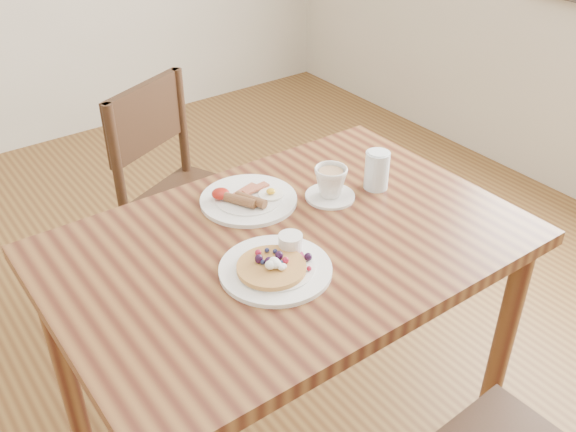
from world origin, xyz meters
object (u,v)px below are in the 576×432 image
object	(u,v)px
teacup_saucer	(331,184)
dining_table	(288,270)
chair_far	(184,193)
water_glass	(377,170)
pancake_plate	(276,265)
breakfast_plate	(247,199)

from	to	relation	value
teacup_saucer	dining_table	bearing A→B (deg)	-156.44
chair_far	teacup_saucer	world-z (taller)	chair_far
teacup_saucer	water_glass	xyz separation A→B (m)	(0.14, -0.03, 0.01)
chair_far	water_glass	distance (m)	0.81
pancake_plate	teacup_saucer	size ratio (longest dim) A/B	1.93
pancake_plate	water_glass	size ratio (longest dim) A/B	2.42
pancake_plate	breakfast_plate	xyz separation A→B (m)	(0.11, 0.30, -0.00)
breakfast_plate	water_glass	xyz separation A→B (m)	(0.34, -0.15, 0.04)
breakfast_plate	dining_table	bearing A→B (deg)	-93.74
teacup_saucer	pancake_plate	bearing A→B (deg)	-150.01
pancake_plate	teacup_saucer	bearing A→B (deg)	29.99
breakfast_plate	pancake_plate	bearing A→B (deg)	-110.82
water_glass	dining_table	bearing A→B (deg)	-170.50
dining_table	chair_far	size ratio (longest dim) A/B	1.36
teacup_saucer	water_glass	size ratio (longest dim) A/B	1.25
chair_far	breakfast_plate	world-z (taller)	chair_far
pancake_plate	breakfast_plate	world-z (taller)	pancake_plate
breakfast_plate	teacup_saucer	bearing A→B (deg)	-29.67
breakfast_plate	teacup_saucer	size ratio (longest dim) A/B	1.93
breakfast_plate	water_glass	size ratio (longest dim) A/B	2.42
chair_far	water_glass	size ratio (longest dim) A/B	7.87
teacup_saucer	breakfast_plate	bearing A→B (deg)	150.33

